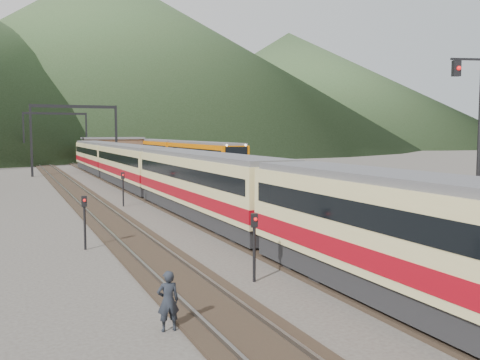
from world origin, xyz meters
name	(u,v)px	position (x,y,z in m)	size (l,w,h in m)	color
track_main	(129,186)	(0.00, 40.00, 0.07)	(2.60, 200.00, 0.23)	black
track_far	(71,188)	(-5.00, 40.00, 0.07)	(2.60, 200.00, 0.23)	black
track_second	(244,181)	(11.50, 40.00, 0.07)	(2.60, 200.00, 0.23)	black
platform	(194,181)	(5.60, 38.00, 0.50)	(8.00, 100.00, 1.00)	gray
gantry_near	(75,126)	(-2.85, 55.00, 5.59)	(9.55, 0.25, 8.00)	black
gantry_far	(56,128)	(-2.85, 80.00, 5.59)	(9.55, 0.25, 8.00)	black
station_shed	(113,147)	(5.60, 78.00, 2.57)	(9.40, 4.40, 3.10)	brown
hill_b	(103,56)	(30.00, 230.00, 37.50)	(220.00, 220.00, 75.00)	#2B4120
hill_c	(288,88)	(110.00, 210.00, 25.00)	(160.00, 160.00, 50.00)	#2B4120
main_train	(159,174)	(0.00, 29.47, 1.90)	(2.73, 74.93, 3.33)	#D1C381
second_train	(178,153)	(11.50, 62.36, 2.06)	(2.99, 40.73, 3.65)	#BC5A00
signal_mast	(480,124)	(4.10, 4.69, 5.19)	(2.13, 0.76, 6.86)	black
short_signal_a	(254,238)	(-2.77, 7.41, 1.46)	(0.26, 0.22, 2.27)	black
short_signal_b	(123,184)	(-3.08, 27.13, 1.46)	(0.26, 0.21, 2.27)	black
short_signal_c	(85,215)	(-7.20, 14.64, 1.46)	(0.23, 0.17, 2.27)	black
worker	(168,301)	(-6.58, 4.32, 0.76)	(0.56, 0.36, 1.52)	#1F232C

